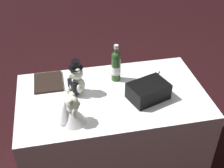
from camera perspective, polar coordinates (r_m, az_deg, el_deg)
ground_plane at (r=2.90m, az=-0.00°, el=-14.43°), size 12.00×12.00×0.00m
reception_table at (r=2.60m, az=-0.00°, el=-8.87°), size 1.43×0.83×0.79m
teddy_bear_groom at (r=2.31m, az=-6.74°, el=0.63°), size 0.15×0.15×0.28m
teddy_bear_bride at (r=2.07m, az=-7.70°, el=-5.05°), size 0.22×0.19×0.22m
champagne_bottle at (r=2.43m, az=0.75°, el=3.45°), size 0.07×0.07×0.32m
signing_pen at (r=2.57m, az=8.33°, el=1.59°), size 0.09×0.10×0.01m
gift_case_black at (r=2.28m, az=6.73°, el=-1.31°), size 0.33×0.28×0.13m
guestbook at (r=2.51m, az=-11.71°, el=0.35°), size 0.22×0.27×0.02m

